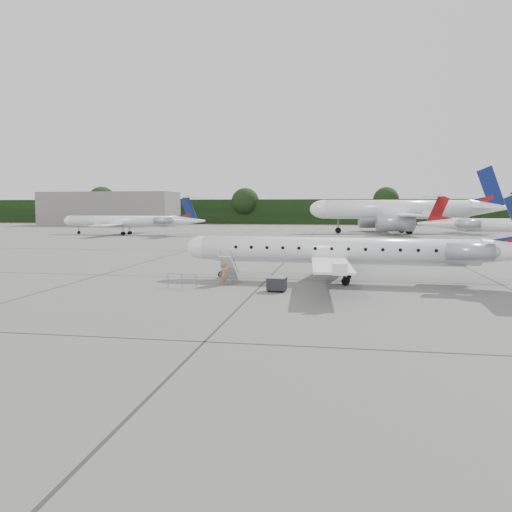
# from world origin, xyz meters

# --- Properties ---
(ground) EXTENTS (320.00, 320.00, 0.00)m
(ground) POSITION_xyz_m (0.00, 0.00, 0.00)
(ground) COLOR slate
(ground) RESTS_ON ground
(treeline) EXTENTS (260.00, 4.00, 8.00)m
(treeline) POSITION_xyz_m (0.00, 130.00, 4.00)
(treeline) COLOR black
(treeline) RESTS_ON ground
(terminal_building) EXTENTS (40.00, 14.00, 10.00)m
(terminal_building) POSITION_xyz_m (-70.00, 110.00, 5.00)
(terminal_building) COLOR slate
(terminal_building) RESTS_ON ground
(main_regional_jet) EXTENTS (27.10, 20.23, 6.68)m
(main_regional_jet) POSITION_xyz_m (-1.67, 5.91, 3.34)
(main_regional_jet) COLOR silver
(main_regional_jet) RESTS_ON ground
(airstair) EXTENTS (0.98, 2.35, 2.09)m
(airstair) POSITION_xyz_m (-9.34, 4.21, 1.05)
(airstair) COLOR silver
(airstair) RESTS_ON ground
(passenger) EXTENTS (0.66, 0.50, 1.61)m
(passenger) POSITION_xyz_m (-9.42, 2.91, 0.81)
(passenger) COLOR #8F614E
(passenger) RESTS_ON ground
(safety_railing) EXTENTS (2.17, 0.51, 1.00)m
(safety_railing) POSITION_xyz_m (-12.02, 1.21, 0.50)
(safety_railing) COLOR gray
(safety_railing) RESTS_ON ground
(baggage_cart) EXTENTS (1.30, 1.10, 1.04)m
(baggage_cart) POSITION_xyz_m (-5.38, 1.05, 0.52)
(baggage_cart) COLOR #232326
(baggage_cart) RESTS_ON ground
(bg_narrowbody) EXTENTS (43.75, 34.99, 14.07)m
(bg_narrowbody) POSITION_xyz_m (10.46, 77.82, 7.04)
(bg_narrowbody) COLOR silver
(bg_narrowbody) RESTS_ON ground
(bg_regional_left) EXTENTS (30.54, 23.04, 7.62)m
(bg_regional_left) POSITION_xyz_m (-44.64, 62.81, 3.81)
(bg_regional_left) COLOR silver
(bg_regional_left) RESTS_ON ground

